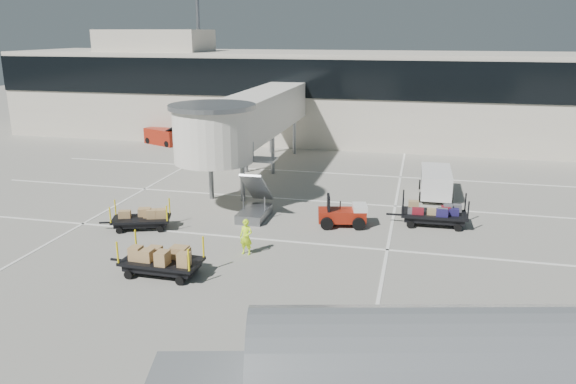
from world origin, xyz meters
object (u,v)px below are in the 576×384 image
suitcase_cart (433,214)px  box_cart_far (139,219)px  baggage_tug (343,215)px  ground_worker (246,237)px  box_cart_near (161,261)px  minivan (436,180)px  belt_loader (163,137)px

suitcase_cart → box_cart_far: bearing=-166.0°
baggage_tug → ground_worker: (-3.77, -4.94, 0.24)m
baggage_tug → suitcase_cart: baggage_tug is taller
baggage_tug → box_cart_near: baggage_tug is taller
ground_worker → baggage_tug: bearing=59.1°
box_cart_near → minivan: 18.63m
suitcase_cart → belt_loader: (-23.49, 17.03, 0.09)m
suitcase_cart → ground_worker: bearing=-145.5°
suitcase_cart → box_cart_near: 14.37m
baggage_tug → suitcase_cart: (4.58, 1.17, 0.01)m
baggage_tug → minivan: size_ratio=0.61×
box_cart_near → belt_loader: bearing=116.6°
baggage_tug → minivan: bearing=43.2°
box_cart_far → belt_loader: (-8.72, 21.18, 0.16)m
baggage_tug → belt_loader: (-18.91, 18.20, 0.10)m
box_cart_near → minivan: minivan is taller
box_cart_far → baggage_tug: bearing=-2.8°
minivan → belt_loader: (-23.68, 11.31, -0.29)m
box_cart_far → suitcase_cart: bearing=-3.4°
baggage_tug → ground_worker: bearing=-139.5°
suitcase_cart → box_cart_near: bearing=-142.7°
ground_worker → minivan: ground_worker is taller
baggage_tug → box_cart_near: size_ratio=0.66×
box_cart_near → box_cart_far: (-3.61, 4.89, -0.07)m
suitcase_cart → minivan: 5.74m
baggage_tug → suitcase_cart: bearing=2.2°
minivan → suitcase_cart: bearing=-92.7°
box_cart_far → belt_loader: size_ratio=0.90×
box_cart_far → ground_worker: 6.72m
baggage_tug → ground_worker: 6.22m
baggage_tug → minivan: 8.40m
suitcase_cart → belt_loader: bearing=142.4°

